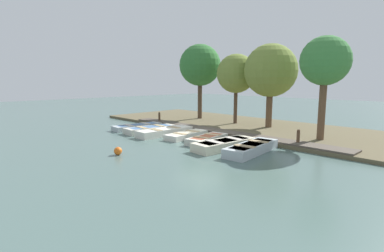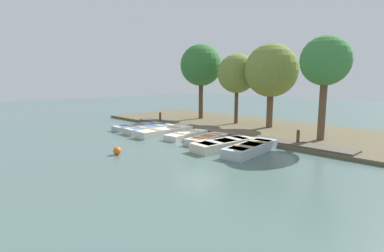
{
  "view_description": "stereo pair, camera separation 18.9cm",
  "coord_description": "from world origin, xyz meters",
  "px_view_note": "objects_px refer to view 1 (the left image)",
  "views": [
    {
      "loc": [
        11.93,
        11.55,
        3.27
      ],
      "look_at": [
        0.14,
        -0.53,
        0.65
      ],
      "focal_mm": 28.0,
      "sensor_mm": 36.0,
      "label": 1
    },
    {
      "loc": [
        11.8,
        11.68,
        3.27
      ],
      "look_at": [
        0.14,
        -0.53,
        0.65
      ],
      "focal_mm": 28.0,
      "sensor_mm": 36.0,
      "label": 2
    }
  ],
  "objects_px": {
    "park_tree_left": "(236,74)",
    "park_tree_far_left": "(200,66)",
    "rowboat_2": "(165,132)",
    "rowboat_3": "(187,135)",
    "mooring_post_far": "(298,138)",
    "mooring_post_near": "(159,118)",
    "rowboat_1": "(151,129)",
    "rowboat_4": "(207,139)",
    "rowboat_0": "(137,127)",
    "rowboat_6": "(252,148)",
    "park_tree_center": "(271,71)",
    "buoy": "(118,151)",
    "rowboat_5": "(224,144)",
    "park_tree_right": "(325,62)"
  },
  "relations": [
    {
      "from": "rowboat_2",
      "to": "mooring_post_far",
      "type": "height_order",
      "value": "mooring_post_far"
    },
    {
      "from": "park_tree_far_left",
      "to": "park_tree_left",
      "type": "height_order",
      "value": "park_tree_far_left"
    },
    {
      "from": "mooring_post_near",
      "to": "mooring_post_far",
      "type": "height_order",
      "value": "same"
    },
    {
      "from": "mooring_post_near",
      "to": "park_tree_far_left",
      "type": "xyz_separation_m",
      "value": [
        -3.58,
        0.7,
        3.92
      ]
    },
    {
      "from": "rowboat_3",
      "to": "rowboat_6",
      "type": "xyz_separation_m",
      "value": [
        0.34,
        4.64,
        0.06
      ]
    },
    {
      "from": "rowboat_0",
      "to": "park_tree_left",
      "type": "distance_m",
      "value": 7.77
    },
    {
      "from": "park_tree_right",
      "to": "rowboat_5",
      "type": "bearing_deg",
      "value": -29.62
    },
    {
      "from": "rowboat_4",
      "to": "park_tree_center",
      "type": "height_order",
      "value": "park_tree_center"
    },
    {
      "from": "rowboat_0",
      "to": "mooring_post_far",
      "type": "xyz_separation_m",
      "value": [
        -2.48,
        10.07,
        0.28
      ]
    },
    {
      "from": "rowboat_3",
      "to": "rowboat_4",
      "type": "relative_size",
      "value": 1.04
    },
    {
      "from": "rowboat_1",
      "to": "park_tree_center",
      "type": "bearing_deg",
      "value": 147.81
    },
    {
      "from": "mooring_post_near",
      "to": "rowboat_6",
      "type": "bearing_deg",
      "value": 75.71
    },
    {
      "from": "park_tree_center",
      "to": "rowboat_3",
      "type": "bearing_deg",
      "value": -17.06
    },
    {
      "from": "rowboat_2",
      "to": "park_tree_right",
      "type": "relative_size",
      "value": 0.66
    },
    {
      "from": "rowboat_0",
      "to": "rowboat_3",
      "type": "relative_size",
      "value": 1.16
    },
    {
      "from": "rowboat_1",
      "to": "buoy",
      "type": "height_order",
      "value": "rowboat_1"
    },
    {
      "from": "park_tree_far_left",
      "to": "rowboat_1",
      "type": "bearing_deg",
      "value": 15.08
    },
    {
      "from": "buoy",
      "to": "park_tree_left",
      "type": "relative_size",
      "value": 0.07
    },
    {
      "from": "mooring_post_far",
      "to": "mooring_post_near",
      "type": "bearing_deg",
      "value": -90.0
    },
    {
      "from": "rowboat_6",
      "to": "mooring_post_far",
      "type": "height_order",
      "value": "mooring_post_far"
    },
    {
      "from": "rowboat_6",
      "to": "mooring_post_far",
      "type": "xyz_separation_m",
      "value": [
        -2.52,
        0.95,
        0.23
      ]
    },
    {
      "from": "rowboat_4",
      "to": "buoy",
      "type": "bearing_deg",
      "value": -20.36
    },
    {
      "from": "rowboat_5",
      "to": "park_tree_right",
      "type": "bearing_deg",
      "value": 155.65
    },
    {
      "from": "rowboat_3",
      "to": "park_tree_center",
      "type": "distance_m",
      "value": 7.04
    },
    {
      "from": "rowboat_3",
      "to": "rowboat_6",
      "type": "height_order",
      "value": "rowboat_6"
    },
    {
      "from": "rowboat_0",
      "to": "rowboat_5",
      "type": "distance_m",
      "value": 7.76
    },
    {
      "from": "rowboat_6",
      "to": "park_tree_far_left",
      "type": "xyz_separation_m",
      "value": [
        -6.1,
        -9.19,
        4.15
      ]
    },
    {
      "from": "rowboat_4",
      "to": "rowboat_5",
      "type": "xyz_separation_m",
      "value": [
        0.46,
        1.57,
        0.04
      ]
    },
    {
      "from": "park_tree_left",
      "to": "park_tree_far_left",
      "type": "bearing_deg",
      "value": -92.28
    },
    {
      "from": "rowboat_2",
      "to": "rowboat_3",
      "type": "height_order",
      "value": "rowboat_2"
    },
    {
      "from": "park_tree_far_left",
      "to": "park_tree_center",
      "type": "relative_size",
      "value": 1.09
    },
    {
      "from": "park_tree_center",
      "to": "rowboat_0",
      "type": "bearing_deg",
      "value": -45.96
    },
    {
      "from": "rowboat_3",
      "to": "rowboat_6",
      "type": "relative_size",
      "value": 0.82
    },
    {
      "from": "rowboat_2",
      "to": "park_tree_right",
      "type": "bearing_deg",
      "value": 122.33
    },
    {
      "from": "rowboat_0",
      "to": "mooring_post_far",
      "type": "height_order",
      "value": "mooring_post_far"
    },
    {
      "from": "rowboat_2",
      "to": "buoy",
      "type": "height_order",
      "value": "rowboat_2"
    },
    {
      "from": "mooring_post_near",
      "to": "rowboat_1",
      "type": "bearing_deg",
      "value": 42.64
    },
    {
      "from": "rowboat_2",
      "to": "park_tree_right",
      "type": "distance_m",
      "value": 9.44
    },
    {
      "from": "rowboat_3",
      "to": "park_tree_right",
      "type": "relative_size",
      "value": 0.53
    },
    {
      "from": "rowboat_1",
      "to": "rowboat_4",
      "type": "relative_size",
      "value": 1.21
    },
    {
      "from": "rowboat_6",
      "to": "mooring_post_near",
      "type": "bearing_deg",
      "value": -111.25
    },
    {
      "from": "rowboat_5",
      "to": "park_tree_far_left",
      "type": "xyz_separation_m",
      "value": [
        -6.35,
        -7.82,
        4.15
      ]
    },
    {
      "from": "rowboat_1",
      "to": "park_tree_left",
      "type": "relative_size",
      "value": 0.66
    },
    {
      "from": "rowboat_2",
      "to": "mooring_post_near",
      "type": "bearing_deg",
      "value": -122.63
    },
    {
      "from": "mooring_post_near",
      "to": "rowboat_3",
      "type": "bearing_deg",
      "value": 67.47
    },
    {
      "from": "mooring_post_near",
      "to": "rowboat_0",
      "type": "bearing_deg",
      "value": 17.32
    },
    {
      "from": "rowboat_1",
      "to": "buoy",
      "type": "bearing_deg",
      "value": 44.43
    },
    {
      "from": "rowboat_5",
      "to": "rowboat_1",
      "type": "bearing_deg",
      "value": -86.69
    },
    {
      "from": "rowboat_4",
      "to": "park_tree_center",
      "type": "xyz_separation_m",
      "value": [
        -5.88,
        0.07,
        3.64
      ]
    },
    {
      "from": "rowboat_6",
      "to": "park_tree_center",
      "type": "xyz_separation_m",
      "value": [
        -6.09,
        -2.87,
        3.61
      ]
    }
  ]
}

